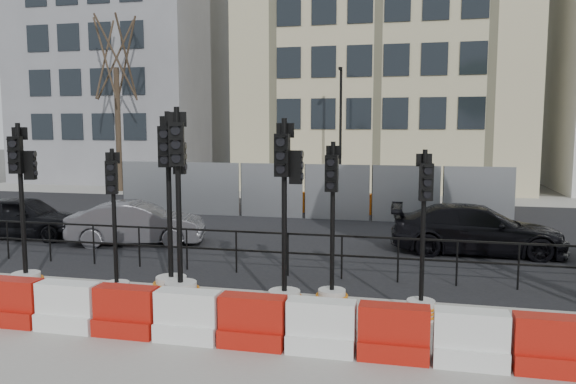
% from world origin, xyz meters
% --- Properties ---
extents(ground, '(120.00, 120.00, 0.00)m').
position_xyz_m(ground, '(0.00, 0.00, 0.00)').
color(ground, '#51514C').
rests_on(ground, ground).
extents(sidewalk_near, '(40.00, 6.00, 0.02)m').
position_xyz_m(sidewalk_near, '(0.00, -3.00, 0.01)').
color(sidewalk_near, gray).
rests_on(sidewalk_near, ground).
extents(road, '(40.00, 14.00, 0.03)m').
position_xyz_m(road, '(0.00, 7.00, 0.01)').
color(road, black).
rests_on(road, ground).
extents(sidewalk_far, '(40.00, 4.00, 0.02)m').
position_xyz_m(sidewalk_far, '(0.00, 16.00, 0.01)').
color(sidewalk_far, gray).
rests_on(sidewalk_far, ground).
extents(building_grey, '(11.00, 9.06, 14.00)m').
position_xyz_m(building_grey, '(-14.00, 21.99, 7.00)').
color(building_grey, gray).
rests_on(building_grey, ground).
extents(building_cream, '(15.00, 10.06, 18.00)m').
position_xyz_m(building_cream, '(2.00, 21.99, 9.00)').
color(building_cream, '#BAB388').
rests_on(building_cream, ground).
extents(kerb_railing, '(18.00, 0.04, 1.00)m').
position_xyz_m(kerb_railing, '(0.00, 1.20, 0.69)').
color(kerb_railing, black).
rests_on(kerb_railing, ground).
extents(heras_fencing, '(14.33, 1.72, 2.00)m').
position_xyz_m(heras_fencing, '(-0.01, 9.80, 0.68)').
color(heras_fencing, gray).
rests_on(heras_fencing, ground).
extents(lamp_post_far, '(0.12, 0.56, 6.00)m').
position_xyz_m(lamp_post_far, '(0.50, 14.98, 3.22)').
color(lamp_post_far, black).
rests_on(lamp_post_far, ground).
extents(tree_bare_far, '(2.00, 2.00, 9.00)m').
position_xyz_m(tree_bare_far, '(-11.00, 15.50, 6.65)').
color(tree_bare_far, '#473828').
rests_on(tree_bare_far, ground).
extents(barrier_row, '(14.65, 0.50, 0.80)m').
position_xyz_m(barrier_row, '(0.00, -2.80, 0.37)').
color(barrier_row, red).
rests_on(barrier_row, ground).
extents(traffic_signal_b, '(0.67, 0.67, 3.40)m').
position_xyz_m(traffic_signal_b, '(-3.65, -1.16, 0.81)').
color(traffic_signal_b, silver).
rests_on(traffic_signal_b, ground).
extents(traffic_signal_c, '(0.58, 0.58, 2.92)m').
position_xyz_m(traffic_signal_c, '(-1.63, -1.19, 0.60)').
color(traffic_signal_c, silver).
rests_on(traffic_signal_c, ground).
extents(traffic_signal_d, '(0.71, 0.71, 3.61)m').
position_xyz_m(traffic_signal_d, '(-0.64, -0.85, 0.86)').
color(traffic_signal_d, silver).
rests_on(traffic_signal_d, ground).
extents(traffic_signal_e, '(0.73, 0.73, 3.68)m').
position_xyz_m(traffic_signal_e, '(-0.30, -1.21, 0.76)').
color(traffic_signal_e, silver).
rests_on(traffic_signal_e, ground).
extents(traffic_signal_f, '(0.68, 0.68, 3.47)m').
position_xyz_m(traffic_signal_f, '(1.70, -1.22, 0.83)').
color(traffic_signal_f, silver).
rests_on(traffic_signal_f, ground).
extents(traffic_signal_g, '(0.60, 0.60, 3.07)m').
position_xyz_m(traffic_signal_g, '(2.48, -0.80, 0.63)').
color(traffic_signal_g, silver).
rests_on(traffic_signal_g, ground).
extents(traffic_signal_h, '(0.58, 0.58, 2.95)m').
position_xyz_m(traffic_signal_h, '(4.07, -1.04, 0.61)').
color(traffic_signal_h, silver).
rests_on(traffic_signal_h, ground).
extents(car_a, '(2.21, 4.05, 1.29)m').
position_xyz_m(car_a, '(-7.49, 3.68, 0.64)').
color(car_a, black).
rests_on(car_a, ground).
extents(car_b, '(3.23, 4.40, 1.23)m').
position_xyz_m(car_b, '(-3.72, 3.60, 0.61)').
color(car_b, '#49484D').
rests_on(car_b, ground).
extents(car_c, '(1.98, 4.52, 1.29)m').
position_xyz_m(car_c, '(5.52, 4.56, 0.65)').
color(car_c, black).
rests_on(car_c, ground).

